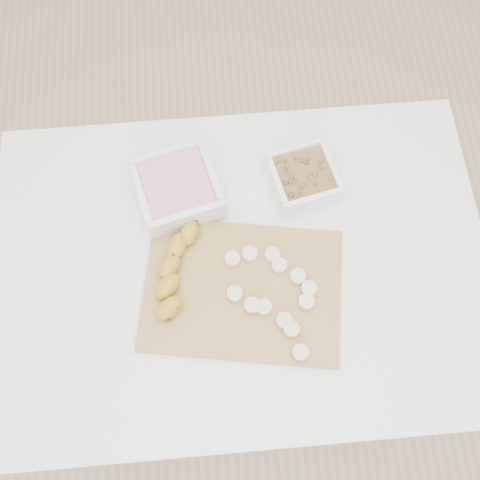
{
  "coord_description": "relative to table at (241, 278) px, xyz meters",
  "views": [
    {
      "loc": [
        -0.03,
        -0.32,
        1.77
      ],
      "look_at": [
        0.0,
        0.03,
        0.81
      ],
      "focal_mm": 40.0,
      "sensor_mm": 36.0,
      "label": 1
    }
  ],
  "objects": [
    {
      "name": "bowl_yogurt",
      "position": [
        -0.12,
        0.16,
        0.13
      ],
      "size": [
        0.19,
        0.19,
        0.07
      ],
      "color": "white",
      "rests_on": "table"
    },
    {
      "name": "ground",
      "position": [
        0.0,
        0.0,
        -0.65
      ],
      "size": [
        3.5,
        3.5,
        0.0
      ],
      "primitive_type": "plane",
      "color": "#C6AD89",
      "rests_on": "ground"
    },
    {
      "name": "banana_slices",
      "position": [
        0.06,
        -0.07,
        0.12
      ],
      "size": [
        0.17,
        0.23,
        0.02
      ],
      "color": "beige",
      "rests_on": "cutting_board"
    },
    {
      "name": "table",
      "position": [
        0.0,
        0.0,
        0.0
      ],
      "size": [
        1.0,
        0.7,
        0.75
      ],
      "color": "white",
      "rests_on": "ground"
    },
    {
      "name": "bowl_granola",
      "position": [
        0.14,
        0.17,
        0.13
      ],
      "size": [
        0.15,
        0.15,
        0.06
      ],
      "color": "white",
      "rests_on": "table"
    },
    {
      "name": "cutting_board",
      "position": [
        -0.0,
        -0.05,
        0.1
      ],
      "size": [
        0.42,
        0.33,
        0.01
      ],
      "primitive_type": "cube",
      "rotation": [
        0.0,
        0.0,
        -0.17
      ],
      "color": "#AE8E47",
      "rests_on": "table"
    },
    {
      "name": "banana",
      "position": [
        -0.13,
        -0.01,
        0.13
      ],
      "size": [
        0.15,
        0.21,
        0.04
      ],
      "primitive_type": null,
      "rotation": [
        0.0,
        0.0,
        -0.5
      ],
      "color": "#B5821D",
      "rests_on": "cutting_board"
    }
  ]
}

